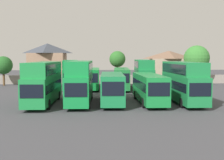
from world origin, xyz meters
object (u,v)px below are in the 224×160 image
at_px(bus_7, 92,78).
at_px(house_terrace_left, 48,62).
at_px(bus_8, 122,77).
at_px(bus_3, 112,87).
at_px(tree_left_of_lot, 3,65).
at_px(bus_2, 80,80).
at_px(tree_right_of_lot, 117,59).
at_px(bus_5, 183,80).
at_px(bus_9, 144,73).
at_px(house_terrace_centre, 169,66).
at_px(tree_behind_wall, 197,58).
at_px(bus_4, 149,87).
at_px(bus_1, 44,80).
at_px(bus_6, 71,73).

height_order(bus_7, house_terrace_left, house_terrace_left).
bearing_deg(bus_8, bus_3, -5.16).
relative_size(house_terrace_left, tree_left_of_lot, 1.52).
distance_m(bus_2, tree_right_of_lot, 28.10).
bearing_deg(bus_2, bus_3, 82.38).
distance_m(bus_5, house_terrace_left, 39.48).
distance_m(bus_9, house_terrace_centre, 18.61).
relative_size(tree_left_of_lot, tree_behind_wall, 0.72).
bearing_deg(bus_3, tree_behind_wall, 143.71).
bearing_deg(bus_4, house_terrace_centre, 161.67).
height_order(bus_2, house_terrace_centre, house_terrace_centre).
xyz_separation_m(bus_3, tree_behind_wall, (18.17, 23.38, 3.24)).
relative_size(bus_1, house_terrace_centre, 1.32).
distance_m(bus_5, bus_8, 16.12).
bearing_deg(bus_8, tree_behind_wall, 120.99).
xyz_separation_m(bus_2, bus_9, (9.93, 14.87, 0.01)).
bearing_deg(bus_5, bus_3, -88.87).
bearing_deg(house_terrace_left, bus_3, -67.88).
bearing_deg(house_terrace_centre, tree_behind_wall, -67.35).
bearing_deg(house_terrace_left, bus_2, -73.48).
bearing_deg(bus_8, tree_right_of_lot, -176.94).
bearing_deg(house_terrace_left, bus_7, -59.12).
bearing_deg(tree_right_of_lot, tree_left_of_lot, -166.21).
bearing_deg(bus_6, tree_behind_wall, 102.44).
distance_m(bus_7, bus_8, 5.08).
relative_size(bus_1, house_terrace_left, 1.32).
height_order(bus_1, tree_behind_wall, tree_behind_wall).
height_order(bus_6, bus_7, bus_6).
xyz_separation_m(bus_5, tree_right_of_lot, (-6.20, 27.56, 2.25)).
distance_m(bus_4, tree_left_of_lot, 33.00).
height_order(bus_9, tree_left_of_lot, tree_left_of_lot).
relative_size(bus_1, tree_right_of_lot, 1.67).
bearing_deg(bus_2, bus_7, 176.72).
bearing_deg(house_terrace_centre, bus_8, -126.06).
bearing_deg(house_terrace_left, bus_9, -41.99).
bearing_deg(house_terrace_left, bus_8, -48.70).
bearing_deg(bus_7, house_terrace_left, -148.80).
relative_size(bus_2, bus_9, 1.01).
relative_size(bus_4, tree_behind_wall, 1.40).
distance_m(bus_1, house_terrace_left, 33.40).
bearing_deg(tree_right_of_lot, bus_9, -73.30).
distance_m(bus_1, house_terrace_centre, 39.11).
xyz_separation_m(bus_8, bus_9, (3.84, 0.29, 0.82)).
distance_m(bus_1, tree_right_of_lot, 29.77).
bearing_deg(bus_9, house_terrace_left, -128.35).
relative_size(tree_left_of_lot, tree_right_of_lot, 0.83).
bearing_deg(house_terrace_centre, bus_2, -120.31).
xyz_separation_m(bus_3, bus_8, (2.31, 15.13, 0.00)).
relative_size(bus_1, bus_7, 1.08).
relative_size(bus_2, tree_right_of_lot, 1.71).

